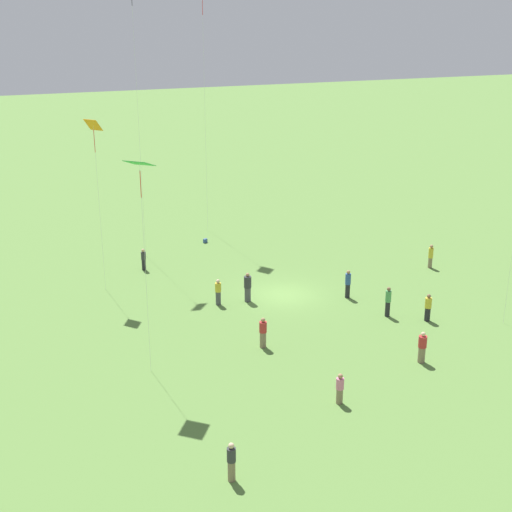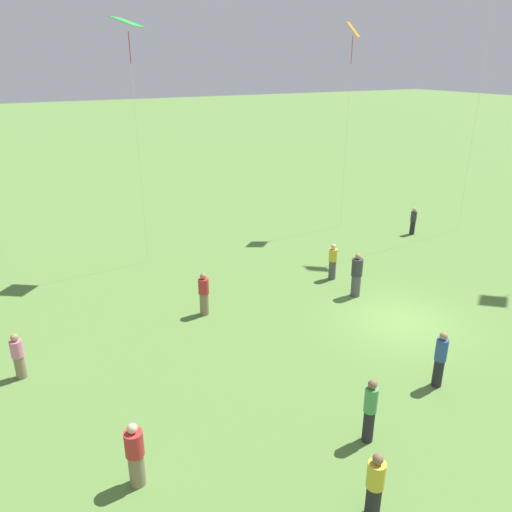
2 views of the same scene
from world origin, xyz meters
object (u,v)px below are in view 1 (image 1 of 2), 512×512
at_px(person_4, 144,259).
at_px(person_5, 422,347).
at_px(person_2, 340,389).
at_px(person_6, 248,287).
at_px(person_9, 231,462).
at_px(person_3, 428,308).
at_px(kite_2, 94,131).
at_px(person_8, 218,292).
at_px(kite_7, 140,169).
at_px(person_0, 431,256).
at_px(person_7, 348,284).
at_px(picnic_bag_0, 205,241).
at_px(person_10, 388,302).
at_px(person_1, 263,333).

relative_size(person_4, person_5, 0.91).
relative_size(person_2, person_6, 0.81).
relative_size(person_6, person_9, 1.11).
relative_size(person_3, kite_2, 0.15).
relative_size(person_4, person_8, 0.94).
bearing_deg(person_4, kite_7, -144.23).
distance_m(person_0, kite_7, 25.60).
height_order(person_5, person_9, person_5).
xyz_separation_m(person_7, picnic_bag_0, (5.18, -14.14, -0.79)).
bearing_deg(person_6, person_7, 153.15).
relative_size(person_0, person_4, 1.09).
height_order(person_3, person_10, person_10).
bearing_deg(person_2, person_9, 16.64).
height_order(person_2, person_8, person_8).
bearing_deg(person_6, person_10, 132.63).
bearing_deg(person_1, picnic_bag_0, 127.43).
xyz_separation_m(person_1, person_10, (-8.61, -1.09, 0.09)).
xyz_separation_m(person_6, person_10, (-7.11, 5.26, 0.01)).
height_order(person_2, person_6, person_6).
distance_m(person_6, kite_2, 13.66).
bearing_deg(person_1, person_6, 121.90).
distance_m(person_8, kite_2, 12.62).
bearing_deg(person_5, person_2, -77.74).
bearing_deg(picnic_bag_0, kite_2, 37.33).
xyz_separation_m(person_0, person_3, (5.44, 7.66, -0.04)).
bearing_deg(person_0, kite_7, -140.92).
relative_size(person_9, picnic_bag_0, 4.66).
height_order(person_2, person_7, person_7).
relative_size(person_7, kite_2, 0.17).
relative_size(person_3, kite_7, 0.15).
distance_m(person_7, person_8, 8.39).
xyz_separation_m(person_2, person_7, (-6.55, -11.37, 0.17)).
relative_size(person_2, kite_2, 0.14).
xyz_separation_m(person_6, kite_2, (8.12, -5.35, 9.59)).
bearing_deg(person_10, person_1, -38.36).
bearing_deg(kite_2, person_4, -46.37).
xyz_separation_m(person_3, person_7, (2.76, -4.92, 0.10)).
height_order(person_8, picnic_bag_0, person_8).
distance_m(person_7, person_9, 20.05).
height_order(person_4, person_8, person_8).
bearing_deg(kite_2, person_5, -136.16).
distance_m(person_5, picnic_bag_0, 23.88).
height_order(person_4, person_10, person_10).
height_order(person_1, person_9, person_1).
bearing_deg(person_9, person_5, -18.49).
bearing_deg(person_3, person_1, -24.56).
bearing_deg(person_2, kite_7, -51.77).
bearing_deg(kite_7, person_1, -90.17).
height_order(person_7, kite_7, kite_7).
relative_size(person_1, person_5, 1.01).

